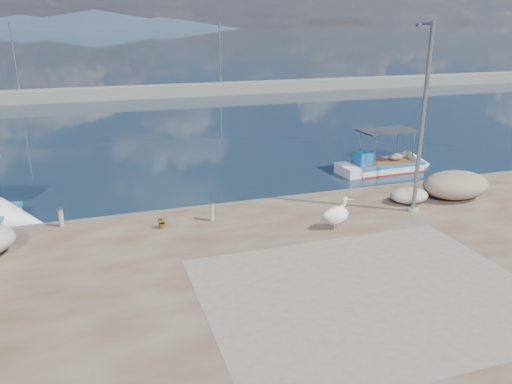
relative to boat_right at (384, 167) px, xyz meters
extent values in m
plane|color=#162635|center=(-8.71, -8.57, -0.20)|extent=(1400.00, 1400.00, 0.00)
cube|color=#4B3020|center=(-8.71, -14.57, 0.05)|extent=(44.00, 22.00, 0.50)
cube|color=gray|center=(-7.71, -11.57, 0.30)|extent=(9.00, 7.00, 0.01)
cube|color=gray|center=(-8.71, 31.43, 0.40)|extent=(120.00, 2.20, 1.20)
cylinder|color=gray|center=(-20.71, 31.43, 3.80)|extent=(0.16, 0.16, 7.00)
cylinder|color=gray|center=(-0.71, 31.43, 3.80)|extent=(0.16, 0.16, 7.00)
cone|color=#28384C|center=(-78.71, 641.43, 7.80)|extent=(220.00, 220.00, 16.00)
cone|color=#28384C|center=(1.29, 641.43, 10.80)|extent=(280.00, 280.00, 22.00)
cone|color=#28384C|center=(81.29, 641.43, 6.80)|extent=(200.00, 200.00, 14.00)
cube|color=white|center=(0.06, 0.00, -0.13)|extent=(5.39, 2.00, 0.87)
cube|color=#1A68AD|center=(0.06, 0.00, 0.26)|extent=(3.91, 1.98, 0.13)
cube|color=maroon|center=(0.06, 0.00, -0.18)|extent=(3.91, 1.97, 0.11)
cube|color=#1A68AD|center=(-1.27, -0.06, 0.62)|extent=(0.86, 0.86, 0.64)
cube|color=#23262D|center=(0.06, 0.00, 1.95)|extent=(3.00, 1.80, 0.07)
cylinder|color=tan|center=(-6.63, -7.29, 0.45)|extent=(0.04, 0.04, 0.29)
cylinder|color=tan|center=(-6.48, -7.28, 0.45)|extent=(0.04, 0.04, 0.29)
ellipsoid|color=white|center=(-6.55, -7.28, 0.83)|extent=(0.93, 0.63, 0.63)
cylinder|color=white|center=(-6.28, -7.26, 1.14)|extent=(0.22, 0.14, 0.54)
sphere|color=white|center=(-6.24, -7.25, 1.37)|extent=(0.18, 0.18, 0.18)
cone|color=#F5875F|center=(-6.03, -7.23, 1.33)|extent=(0.43, 0.14, 0.13)
cylinder|color=gray|center=(-2.91, -6.65, 3.80)|extent=(0.16, 0.16, 7.00)
cylinder|color=gray|center=(-2.91, -6.65, 0.35)|extent=(0.44, 0.44, 0.10)
cube|color=gray|center=(-2.91, -6.00, 7.15)|extent=(0.35, 0.18, 0.12)
cylinder|color=gray|center=(-10.53, -5.12, 0.65)|extent=(0.18, 0.18, 0.69)
cylinder|color=gray|center=(-10.53, -5.12, 0.99)|extent=(0.24, 0.24, 0.06)
cylinder|color=gray|center=(-15.78, -3.97, 0.63)|extent=(0.17, 0.17, 0.66)
cylinder|color=gray|center=(-15.78, -3.97, 0.96)|extent=(0.23, 0.23, 0.06)
imported|color=#33722D|center=(-12.38, -5.24, 0.53)|extent=(0.50, 0.46, 0.45)
ellipsoid|color=tan|center=(-0.34, -5.85, 0.86)|extent=(2.86, 2.04, 1.12)
ellipsoid|color=#BAB3AC|center=(-2.48, -5.75, 0.60)|extent=(1.60, 1.20, 0.60)
camera|label=1|loc=(-14.40, -21.87, 7.25)|focal=35.00mm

